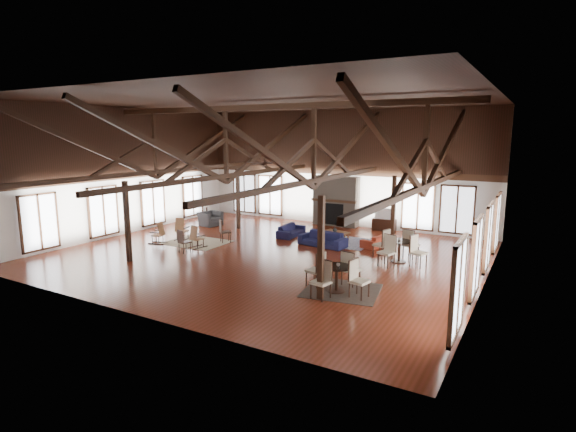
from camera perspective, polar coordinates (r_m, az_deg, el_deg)
The scene contains 31 objects.
floor at distance 18.12m, azimuth -2.53°, elevation -4.83°, with size 16.00×16.00×0.00m, color #5C2013.
ceiling at distance 17.54m, azimuth -2.68°, elevation 14.46°, with size 16.00×14.00×0.02m, color black.
wall_back at distance 23.77m, azimuth 6.50°, elevation 6.06°, with size 16.00×0.02×6.00m, color white.
wall_front at distance 12.29m, azimuth -20.32°, elevation 1.60°, with size 16.00×0.02×6.00m, color white.
wall_left at distance 22.86m, azimuth -19.89°, elevation 5.35°, with size 0.02×14.00×6.00m, color white.
wall_right at distance 14.94m, azimuth 24.34°, elevation 2.76°, with size 0.02×14.00×6.00m, color white.
roof_truss at distance 17.51m, azimuth -2.63°, elevation 8.01°, with size 15.60×14.07×3.14m.
post_grid at distance 17.78m, azimuth -2.56°, elevation -0.08°, with size 8.16×7.16×3.05m.
fireplace at distance 23.65m, azimuth 6.10°, elevation 1.88°, with size 2.50×0.69×2.60m.
ceiling_fan at distance 16.41m, azimuth -3.01°, elevation 6.82°, with size 1.60×1.60×0.75m.
sofa_navy_front at distance 19.36m, azimuth 4.42°, elevation -2.93°, with size 2.09×0.82×0.61m, color #131436.
sofa_navy_left at distance 21.24m, azimuth 0.40°, elevation -1.83°, with size 0.71×1.82×0.53m, color #131233.
sofa_orange at distance 19.74m, azimuth 11.36°, elevation -3.00°, with size 0.68×1.74×0.51m, color #AC3821.
coffee_table at distance 20.28m, azimuth 6.17°, elevation -2.11°, with size 1.27×0.85×0.45m.
vase at distance 20.17m, azimuth 5.97°, elevation -1.70°, with size 0.20×0.20×0.21m, color #B2B2B2.
armchair at distance 24.06m, azimuth -9.85°, elevation -0.33°, with size 0.96×1.10×0.71m, color #29292B.
side_table_lamp at distance 25.17m, azimuth -10.26°, elevation 0.22°, with size 0.41×0.41×1.04m.
rocking_chair_a at distance 20.95m, azimuth -13.42°, elevation -1.67°, with size 0.56×0.86×1.03m.
rocking_chair_b at distance 19.32m, azimuth -11.63°, elevation -2.68°, with size 0.52×0.81×0.97m.
rocking_chair_c at distance 20.48m, azimuth -16.04°, elevation -2.14°, with size 0.83×0.59×0.97m.
side_chair_a at distance 20.08m, azimuth -8.24°, elevation -1.68°, with size 0.61×0.61×1.03m.
side_chair_b at distance 18.60m, azimuth -13.25°, elevation -2.94°, with size 0.49×0.49×0.96m.
cafe_table_near at distance 13.81m, azimuth 6.19°, elevation -7.32°, with size 2.18×2.18×1.12m.
cafe_table_far at distance 17.35m, azimuth 13.94°, elevation -3.87°, with size 2.22×2.22×1.14m.
cup_near at distance 13.71m, azimuth 6.40°, elevation -6.18°, with size 0.11×0.11×0.09m, color #B2B2B2.
cup_far at distance 17.34m, azimuth 13.91°, elevation -2.87°, with size 0.11×0.11×0.09m, color #B2B2B2.
tv_console at distance 22.99m, azimuth 12.11°, elevation -1.06°, with size 1.16×0.43×0.58m, color black.
television at distance 22.88m, azimuth 12.22°, elevation 0.32°, with size 0.97×0.13×0.56m, color #B2B2B2.
rug_tan at distance 20.40m, azimuth -11.51°, elevation -3.29°, with size 2.63×2.07×0.01m, color #CAAE8C.
rug_navy at distance 20.34m, azimuth 6.23°, elevation -3.19°, with size 3.02×2.27×0.01m, color #181C44.
rug_dark at distance 14.07m, azimuth 6.84°, elevation -9.36°, with size 2.23×2.03×0.01m, color black.
Camera 1 is at (9.36, -14.78, 4.71)m, focal length 28.00 mm.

